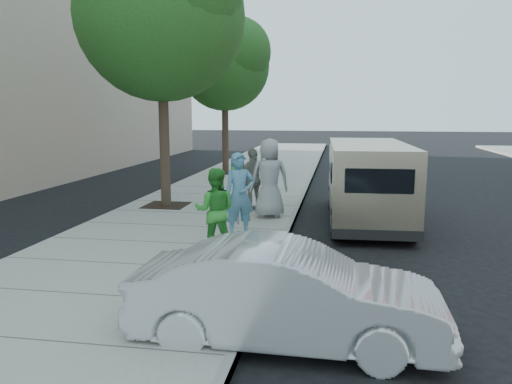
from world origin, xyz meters
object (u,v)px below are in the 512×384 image
person_gray_shirt (269,178)px  person_striped_polo (253,180)px  van (367,181)px  person_officer (240,195)px  person_green_shirt (215,211)px  tree_far (226,61)px  parking_meter (238,180)px  tree_near (162,9)px  sedan (287,295)px

person_gray_shirt → person_striped_polo: person_gray_shirt is taller
van → person_gray_shirt: size_ratio=2.76×
person_officer → person_green_shirt: size_ratio=1.12×
tree_far → van: size_ratio=1.17×
parking_meter → person_officer: (0.27, -1.14, -0.17)m
person_gray_shirt → person_striped_polo: (-0.54, 0.74, -0.15)m
person_officer → person_green_shirt: person_officer is taller
person_officer → person_green_shirt: bearing=-125.2°
tree_near → person_green_shirt: size_ratio=4.62×
tree_far → person_green_shirt: size_ratio=3.98×
tree_far → person_green_shirt: tree_far is taller
parking_meter → van: 3.40m
parking_meter → sedan: bearing=-76.2°
tree_far → sedan: size_ratio=1.70×
parking_meter → person_gray_shirt: 1.13m
sedan → person_gray_shirt: person_gray_shirt is taller
tree_near → person_green_shirt: bearing=-60.3°
tree_far → person_officer: tree_far is taller
van → parking_meter: bearing=-157.2°
person_officer → tree_near: bearing=105.9°
person_green_shirt → person_striped_polo: person_striped_polo is taller
tree_near → person_green_shirt: tree_near is taller
person_officer → person_gray_shirt: (0.35, 2.08, 0.10)m
tree_far → person_gray_shirt: tree_far is taller
person_officer → sedan: bearing=-96.7°
tree_far → van: bearing=-55.9°
person_officer → person_striped_polo: bearing=68.8°
person_striped_polo → tree_far: bearing=-117.0°
person_gray_shirt → person_officer: bearing=63.8°
tree_far → person_gray_shirt: 9.95m
sedan → tree_near: bearing=29.7°
tree_far → person_officer: 11.75m
person_green_shirt → person_gray_shirt: 3.39m
parking_meter → person_officer: size_ratio=0.82×
sedan → person_officer: person_officer is taller
van → person_gray_shirt: 2.50m
tree_far → person_gray_shirt: size_ratio=3.23×
parking_meter → person_officer: bearing=-80.1°
van → person_gray_shirt: person_gray_shirt is taller
van → person_officer: size_ratio=3.05×
tree_near → person_striped_polo: (2.56, -0.34, -4.54)m
tree_near → person_gray_shirt: size_ratio=3.74×
person_gray_shirt → tree_far: bearing=-86.9°
tree_near → tree_far: 7.63m
sedan → person_striped_polo: bearing=13.8°
parking_meter → person_green_shirt: person_green_shirt is taller
sedan → person_striped_polo: (-1.69, 7.35, 0.37)m
person_officer → person_striped_polo: 2.83m
person_gray_shirt → person_striped_polo: size_ratio=1.18×
person_officer → van: bearing=17.5°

